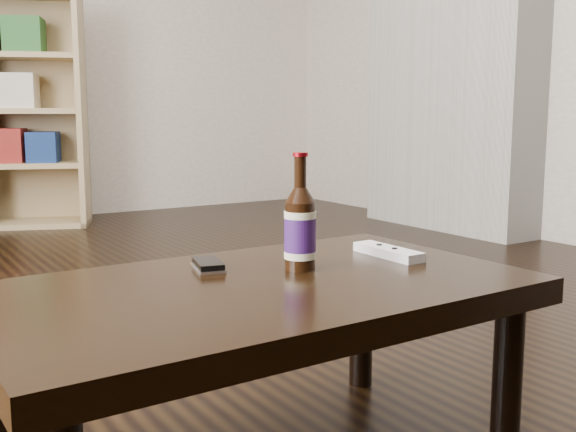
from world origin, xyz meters
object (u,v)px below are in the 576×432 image
coffee_table (261,308)px  beer_bottle (300,229)px  phone (208,265)px  bookshelf (19,106)px  remote (388,252)px

coffee_table → beer_bottle: size_ratio=4.29×
coffee_table → phone: (-0.04, 0.15, 0.06)m
bookshelf → remote: 3.44m
coffee_table → phone: phone is taller
bookshelf → beer_bottle: 3.44m
bookshelf → phone: size_ratio=12.88×
phone → coffee_table: bearing=-62.4°
phone → beer_bottle: bearing=-19.0°
bookshelf → beer_bottle: (-0.15, -3.42, -0.29)m
bookshelf → beer_bottle: bearing=-69.8°
beer_bottle → phone: (-0.16, 0.11, -0.08)m
coffee_table → phone: 0.17m
beer_bottle → phone: beer_bottle is taller
bookshelf → coffee_table: (-0.27, -3.47, -0.43)m
beer_bottle → coffee_table: bearing=-158.3°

